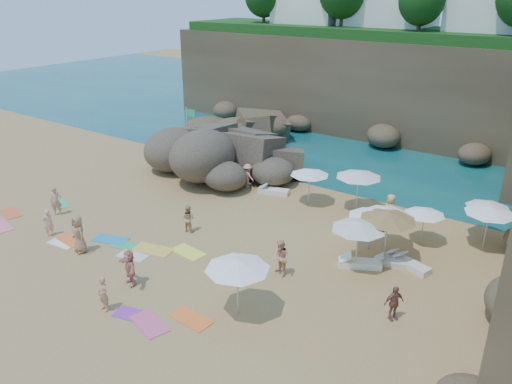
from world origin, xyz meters
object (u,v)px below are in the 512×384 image
Objects in this scene: rock_outcrop at (230,174)px; parasol_1 at (425,212)px; lounger_0 at (274,191)px; person_stand_0 at (56,201)px; person_stand_5 at (271,167)px; parasol_2 at (488,205)px; parasol_0 at (310,172)px; person_stand_2 at (248,176)px; flag_pole at (189,130)px; person_stand_1 at (188,218)px; person_stand_3 at (394,303)px; person_stand_6 at (48,223)px; person_stand_4 at (390,210)px.

parasol_1 is at bearing -9.35° from rock_outcrop.
lounger_0 is 1.17× the size of person_stand_0.
parasol_2 is at bearing -27.18° from person_stand_5.
parasol_1 is (7.08, -1.03, -0.26)m from parasol_0.
person_stand_2 is (-4.51, 0.03, -1.21)m from parasol_0.
person_stand_1 is (6.76, -7.59, -2.02)m from flag_pole.
parasol_2 reaches higher than person_stand_3.
rock_outcrop is 5.60× the size of person_stand_2.
parasol_2 is at bearing 7.59° from parasol_0.
person_stand_2 reaches higher than person_stand_3.
person_stand_3 is at bearing -97.98° from parasol_2.
person_stand_6 is (-1.91, -12.65, 0.72)m from rock_outcrop.
parasol_2 is 12.22m from lounger_0.
person_stand_3 is at bearing -62.78° from person_stand_5.
person_stand_2 is at bearing -86.31° from person_stand_1.
parasol_2 is 13.59m from person_stand_5.
person_stand_1 is at bearing -151.03° from parasol_1.
person_stand_5 is (2.95, 0.75, 0.91)m from rock_outcrop.
lounger_0 is 1.33× the size of person_stand_6.
person_stand_6 is at bearing -98.60° from rock_outcrop.
lounger_0 is at bearing 173.39° from parasol_1.
person_stand_3 reaches higher than lounger_0.
rock_outcrop is 7.37m from parasol_0.
person_stand_5 is at bearing 164.60° from parasol_1.
parasol_0 reaches higher than parasol_1.
lounger_0 is 7.58m from person_stand_4.
flag_pole reaches higher than person_stand_3.
lounger_0 is (4.44, -1.20, 0.15)m from rock_outcrop.
lounger_0 is (7.57, -0.69, -2.60)m from flag_pole.
parasol_1 is 11.56m from person_stand_5.
person_stand_1 is 7.17m from person_stand_6.
parasol_2 reaches higher than person_stand_4.
flag_pole is 2.95× the size of person_stand_1.
person_stand_3 is (18.34, -8.62, -2.01)m from flag_pole.
person_stand_3 is (12.73, -7.87, -0.04)m from person_stand_2.
person_stand_3 is (11.58, -1.03, 0.01)m from person_stand_1.
person_stand_3 is 0.81× the size of person_stand_5.
parasol_0 reaches higher than lounger_0.
parasol_2 is at bearing 43.53° from parasol_1.
person_stand_2 is (-1.97, -0.06, 0.62)m from lounger_0.
person_stand_5 is at bearing 176.74° from parasol_2.
flag_pole reaches higher than person_stand_1.
person_stand_3 is 15.74m from person_stand_5.
parasol_1 is 9.82m from lounger_0.
person_stand_2 is 1.05× the size of person_stand_3.
person_stand_2 is 2.06m from person_stand_5.
lounger_0 is (-12.04, -1.18, -1.74)m from parasol_2.
person_stand_4 is at bearing -163.66° from parasol_2.
person_stand_0 is at bearing -90.37° from person_stand_4.
rock_outcrop is at bearing 170.65° from parasol_1.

